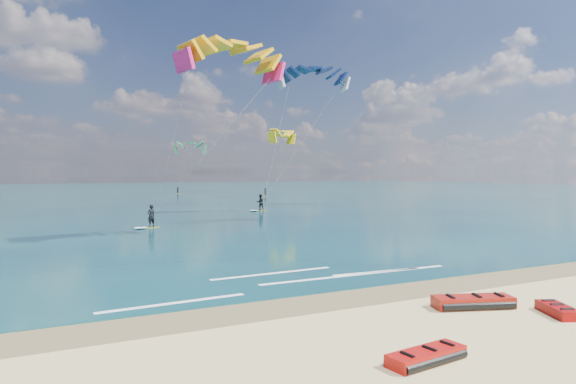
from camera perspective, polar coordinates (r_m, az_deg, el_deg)
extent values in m
plane|color=tan|center=(52.93, -18.37, -2.75)|extent=(320.00, 320.00, 0.00)
cube|color=brown|center=(17.67, 0.56, -12.51)|extent=(320.00, 2.40, 0.01)
cube|color=#0B2E3D|center=(116.49, -23.14, -0.14)|extent=(320.00, 200.00, 0.04)
cube|color=#CDCE18|center=(42.47, -14.95, -3.82)|extent=(1.43, 0.78, 0.06)
imported|color=black|center=(42.39, -14.96, -2.58)|extent=(0.78, 0.66, 1.81)
cylinder|color=black|center=(42.14, -14.48, -2.25)|extent=(0.54, 0.19, 0.04)
cube|color=gold|center=(59.23, -3.10, -2.05)|extent=(1.51, 0.88, 0.06)
imported|color=black|center=(59.16, -3.11, -1.14)|extent=(0.97, 0.81, 1.83)
cylinder|color=black|center=(58.99, -2.70, -0.85)|extent=(0.57, 0.22, 0.04)
cube|color=white|center=(22.77, 7.83, -9.07)|extent=(9.40, 0.37, 0.01)
cube|color=white|center=(22.83, -1.70, -9.01)|extent=(5.82, 0.45, 0.01)
cube|color=white|center=(23.50, 9.85, -8.72)|extent=(4.41, 0.56, 0.01)
cube|color=white|center=(18.24, -12.57, -11.95)|extent=(5.17, 0.52, 0.01)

